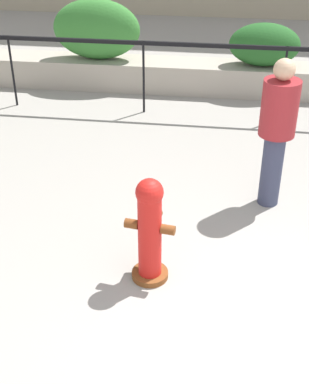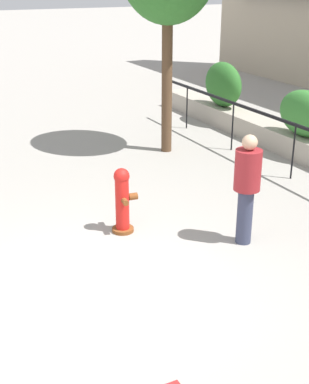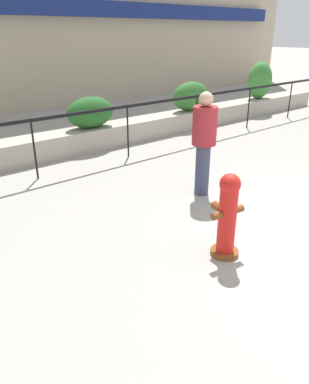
% 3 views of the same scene
% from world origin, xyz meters
% --- Properties ---
extents(ground_plane, '(120.00, 120.00, 0.00)m').
position_xyz_m(ground_plane, '(0.00, 0.00, 0.00)').
color(ground_plane, '#9E9991').
extents(hedge_bush_0, '(1.48, 0.65, 1.19)m').
position_xyz_m(hedge_bush_0, '(-6.40, 6.00, 1.10)').
color(hedge_bush_0, '#2D6B28').
rests_on(hedge_bush_0, planter_wall_low).
extents(hedge_bush_1, '(1.52, 0.62, 1.02)m').
position_xyz_m(hedge_bush_1, '(-3.13, 6.00, 1.01)').
color(hedge_bush_1, '#387F33').
rests_on(hedge_bush_1, planter_wall_low).
extents(fire_hydrant, '(0.48, 0.45, 1.08)m').
position_xyz_m(fire_hydrant, '(-1.45, 0.88, 0.55)').
color(fire_hydrant, brown).
rests_on(fire_hydrant, ground).
extents(pedestrian, '(0.46, 0.46, 1.73)m').
position_xyz_m(pedestrian, '(-0.27, 2.40, 0.99)').
color(pedestrian, '#383D56').
rests_on(pedestrian, ground).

